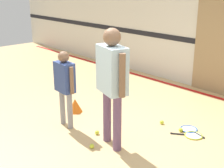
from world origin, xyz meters
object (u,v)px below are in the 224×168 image
Objects in this scene: person_student_left at (65,81)px; racket_second_spare at (192,135)px; tennis_ball_stray_right at (97,132)px; racket_spare_on_floor at (190,130)px; training_cone at (75,105)px; tennis_ball_near_instructor at (92,146)px; tennis_ball_stray_left at (162,122)px; tennis_ball_by_spare_racket at (181,130)px; person_instructor at (112,76)px.

person_student_left is 2.56× the size of racket_second_spare.
racket_second_spare is 7.42× the size of tennis_ball_stray_right.
racket_spare_on_floor is 0.19m from racket_second_spare.
racket_second_spare is 2.13m from training_cone.
tennis_ball_near_instructor is 1.00× the size of tennis_ball_stray_left.
tennis_ball_stray_right is (-1.04, -1.05, 0.02)m from racket_second_spare.
tennis_ball_stray_right is at bearing -113.68° from tennis_ball_stray_left.
tennis_ball_stray_right is (-0.90, -1.18, 0.02)m from racket_spare_on_floor.
tennis_ball_near_instructor is 0.25× the size of training_cone.
person_student_left reaches higher than tennis_ball_by_spare_racket.
tennis_ball_stray_left is (-0.38, 0.00, 0.00)m from tennis_ball_by_spare_racket.
tennis_ball_stray_left reaches higher than racket_second_spare.
training_cone is (-0.37, 0.45, -0.65)m from person_student_left.
racket_second_spare is at bearing 45.13° from tennis_ball_stray_right.
training_cone is at bearing -178.45° from person_instructor.
racket_spare_on_floor is 7.69× the size of tennis_ball_stray_right.
racket_spare_on_floor is (1.48, 1.34, -0.77)m from person_student_left.
person_student_left is 19.00× the size of tennis_ball_stray_right.
tennis_ball_stray_left is (1.03, 1.20, -0.74)m from person_student_left.
racket_spare_on_floor is 0.47m from tennis_ball_stray_left.
tennis_ball_by_spare_racket is 0.25× the size of training_cone.
person_student_left is 2.14m from racket_spare_on_floor.
person_instructor is 6.51× the size of training_cone.
person_instructor is 1.06m from tennis_ball_near_instructor.
tennis_ball_stray_right reaches higher than racket_spare_on_floor.
person_instructor is 25.80× the size of tennis_ball_near_instructor.
person_student_left reaches higher than racket_second_spare.
tennis_ball_by_spare_racket reaches higher than racket_spare_on_floor.
racket_spare_on_floor is 0.16m from tennis_ball_by_spare_racket.
person_student_left is 0.96m from tennis_ball_stray_right.
tennis_ball_by_spare_racket is (0.44, 1.08, -1.02)m from person_instructor.
person_student_left is 2.47× the size of racket_spare_on_floor.
training_cone is (-0.95, 0.28, 0.09)m from tennis_ball_stray_right.
person_student_left is 2.16m from racket_second_spare.
tennis_ball_stray_left is at bearing 52.38° from person_student_left.
tennis_ball_near_instructor is at bearing -98.91° from racket_spare_on_floor.
tennis_ball_near_instructor and tennis_ball_stray_left have the same top height.
tennis_ball_near_instructor reaches higher than racket_spare_on_floor.
training_cone is (-1.79, -0.75, 0.09)m from tennis_ball_by_spare_racket.
person_student_left is at bearing -130.80° from tennis_ball_stray_left.
training_cone is (-1.22, 0.61, 0.09)m from tennis_ball_near_instructor.
tennis_ball_near_instructor is at bearing 25.63° from racket_second_spare.
person_student_left is (-0.98, -0.11, -0.28)m from person_instructor.
person_student_left is 19.00× the size of tennis_ball_by_spare_racket.
tennis_ball_by_spare_racket reaches higher than racket_second_spare.
racket_spare_on_floor is 7.69× the size of tennis_ball_stray_left.
racket_second_spare is 0.59m from tennis_ball_stray_left.
tennis_ball_by_spare_racket is 1.94m from training_cone.
racket_spare_on_floor is 1.04× the size of racket_second_spare.
tennis_ball_stray_left is at bearing -34.19° from racket_second_spare.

